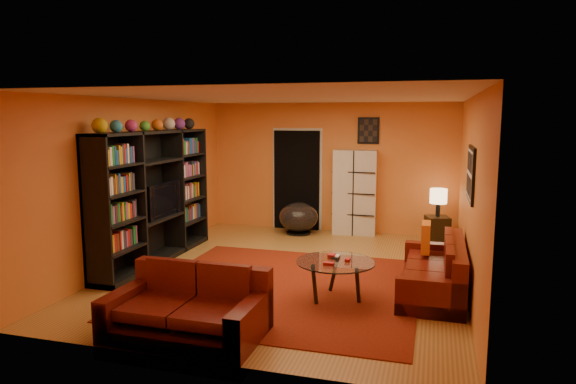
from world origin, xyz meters
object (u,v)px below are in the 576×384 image
(entertainment_unit, at_px, (154,197))
(coffee_table, at_px, (336,265))
(tv, at_px, (159,200))
(storage_cabinet, at_px, (354,192))
(sofa, at_px, (438,272))
(side_table, at_px, (437,230))
(table_lamp, at_px, (438,197))
(loveseat, at_px, (190,308))
(bowl_chair, at_px, (299,217))

(entertainment_unit, relative_size, coffee_table, 3.00)
(tv, xyz_separation_m, storage_cabinet, (2.75, 2.73, -0.16))
(sofa, xyz_separation_m, side_table, (-0.01, 2.83, -0.04))
(entertainment_unit, relative_size, storage_cabinet, 1.79)
(storage_cabinet, height_order, table_lamp, storage_cabinet)
(sofa, bearing_deg, tv, 174.74)
(tv, distance_m, loveseat, 3.14)
(tv, relative_size, loveseat, 0.59)
(entertainment_unit, distance_m, side_table, 5.11)
(tv, distance_m, side_table, 5.02)
(tv, xyz_separation_m, loveseat, (1.78, -2.48, -0.71))
(bowl_chair, xyz_separation_m, side_table, (2.66, -0.03, -0.08))
(sofa, relative_size, table_lamp, 3.83)
(tv, height_order, table_lamp, tv)
(sofa, bearing_deg, coffee_table, -153.15)
(entertainment_unit, distance_m, coffee_table, 3.35)
(tv, xyz_separation_m, bowl_chair, (1.69, 2.43, -0.66))
(tv, bearing_deg, sofa, -95.57)
(sofa, relative_size, bowl_chair, 2.55)
(entertainment_unit, height_order, sofa, entertainment_unit)
(table_lamp, bearing_deg, coffee_table, -109.82)
(bowl_chair, bearing_deg, coffee_table, -67.96)
(coffee_table, bearing_deg, table_lamp, 70.18)
(entertainment_unit, height_order, tv, entertainment_unit)
(coffee_table, height_order, side_table, coffee_table)
(coffee_table, bearing_deg, bowl_chair, 112.04)
(tv, bearing_deg, table_lamp, -61.02)
(coffee_table, bearing_deg, tv, 161.21)
(tv, relative_size, storage_cabinet, 0.57)
(storage_cabinet, bearing_deg, entertainment_unit, -140.05)
(tv, height_order, storage_cabinet, storage_cabinet)
(loveseat, bearing_deg, side_table, -26.86)
(tv, bearing_deg, bowl_chair, -34.72)
(storage_cabinet, bearing_deg, tv, -140.23)
(sofa, height_order, storage_cabinet, storage_cabinet)
(sofa, relative_size, coffee_table, 1.98)
(storage_cabinet, height_order, side_table, storage_cabinet)
(sofa, bearing_deg, entertainment_unit, 175.67)
(tv, xyz_separation_m, sofa, (4.36, -0.42, -0.71))
(entertainment_unit, bearing_deg, tv, 53.38)
(storage_cabinet, xyz_separation_m, table_lamp, (1.59, -0.33, 0.03))
(sofa, distance_m, table_lamp, 2.89)
(coffee_table, height_order, storage_cabinet, storage_cabinet)
(loveseat, xyz_separation_m, coffee_table, (1.32, 1.43, 0.18))
(side_table, bearing_deg, sofa, -89.75)
(entertainment_unit, height_order, coffee_table, entertainment_unit)
(storage_cabinet, xyz_separation_m, side_table, (1.59, -0.33, -0.59))
(loveseat, relative_size, coffee_table, 1.64)
(coffee_table, height_order, table_lamp, table_lamp)
(bowl_chair, bearing_deg, storage_cabinet, 15.74)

